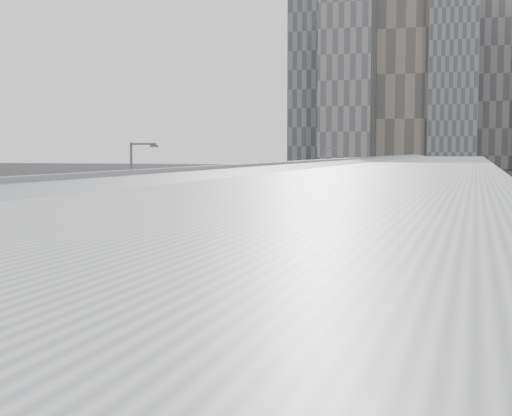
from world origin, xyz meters
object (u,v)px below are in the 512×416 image
at_px(bus_8, 381,188).
at_px(suv, 364,188).
at_px(bus_3, 252,234).
at_px(bus_9, 391,184).
at_px(bus_2, 214,253).
at_px(bus_5, 332,205).
at_px(bus_1, 70,305).
at_px(shipping_container, 324,191).
at_px(bus_7, 366,192).
at_px(street_lamp_near, 134,195).
at_px(bus_6, 347,198).
at_px(bus_4, 310,213).
at_px(street_lamp_far, 325,170).
at_px(bus_10, 395,181).

relative_size(bus_8, suv, 2.33).
xyz_separation_m(bus_3, bus_8, (0.61, 70.76, -0.09)).
xyz_separation_m(bus_9, suv, (-5.23, 0.34, -0.79)).
bearing_deg(bus_2, bus_5, 94.49).
xyz_separation_m(bus_1, bus_9, (0.48, 111.77, 0.05)).
xyz_separation_m(bus_2, shipping_container, (-8.25, 72.61, -0.27)).
bearing_deg(bus_8, bus_7, -96.59).
xyz_separation_m(street_lamp_near, suv, (1.44, 93.99, -4.13)).
height_order(bus_6, shipping_container, bus_6).
xyz_separation_m(bus_4, shipping_container, (-7.77, 44.64, -0.30)).
height_order(bus_4, bus_8, bus_4).
bearing_deg(bus_8, suv, 104.44).
distance_m(bus_5, shipping_container, 31.70).
bearing_deg(shipping_container, bus_2, -76.22).
height_order(bus_1, bus_9, bus_9).
bearing_deg(shipping_container, street_lamp_far, -69.79).
height_order(bus_8, street_lamp_far, street_lamp_far).
height_order(bus_6, bus_9, bus_6).
bearing_deg(bus_3, bus_6, 91.47).
bearing_deg(shipping_container, bus_5, -69.39).
height_order(bus_1, bus_2, bus_2).
relative_size(bus_9, shipping_container, 2.07).
relative_size(bus_2, bus_4, 0.98).
relative_size(bus_7, bus_9, 0.99).
height_order(bus_1, bus_5, bus_5).
xyz_separation_m(bus_3, bus_5, (-0.05, 31.25, -0.13)).
bearing_deg(bus_7, bus_1, -84.80).
bearing_deg(suv, street_lamp_far, -112.08).
bearing_deg(bus_7, bus_3, -84.87).
distance_m(bus_4, street_lamp_far, 39.59).
xyz_separation_m(bus_6, street_lamp_near, (-6.05, -48.92, 3.15)).
bearing_deg(shipping_container, bus_6, -62.94).
xyz_separation_m(bus_8, bus_9, (-0.02, 15.70, 0.00)).
xyz_separation_m(bus_8, street_lamp_near, (-6.69, -77.95, 3.35)).
height_order(bus_7, street_lamp_near, street_lamp_near).
bearing_deg(bus_10, bus_1, -85.31).
distance_m(bus_5, bus_10, 66.63).
height_order(bus_5, shipping_container, bus_5).
bearing_deg(suv, bus_9, -23.17).
xyz_separation_m(bus_9, street_lamp_far, (-6.63, -30.07, 3.36)).
bearing_deg(street_lamp_far, bus_2, -84.08).
bearing_deg(street_lamp_near, bus_10, 86.60).
bearing_deg(suv, bus_2, -106.19).
bearing_deg(bus_10, bus_4, -85.10).
height_order(bus_7, bus_10, bus_10).
height_order(bus_6, bus_8, bus_6).
bearing_deg(bus_4, bus_5, 96.14).
height_order(bus_1, street_lamp_near, street_lamp_near).
relative_size(bus_1, bus_7, 0.97).
distance_m(bus_4, bus_6, 24.28).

